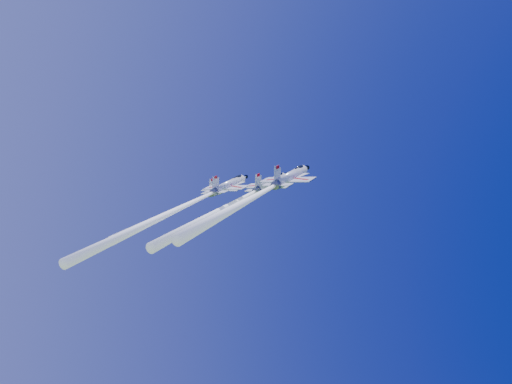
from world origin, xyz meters
TOP-DOWN VIEW (x-y plane):
  - jet_lead at (-7.23, -2.97)m, footprint 37.00×18.43m
  - jet_left at (-14.51, 1.87)m, footprint 31.27×15.58m
  - jet_right at (-7.99, -10.93)m, footprint 36.43×18.22m
  - jet_slot at (-22.32, -6.91)m, footprint 35.95×17.79m

SIDE VIEW (x-z plane):
  - jet_slot at x=-22.32m, z-range 68.20..103.26m
  - jet_left at x=-14.51m, z-range 74.95..102.82m
  - jet_lead at x=-7.23m, z-range 72.67..105.81m
  - jet_right at x=-7.99m, z-range 73.45..105.40m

